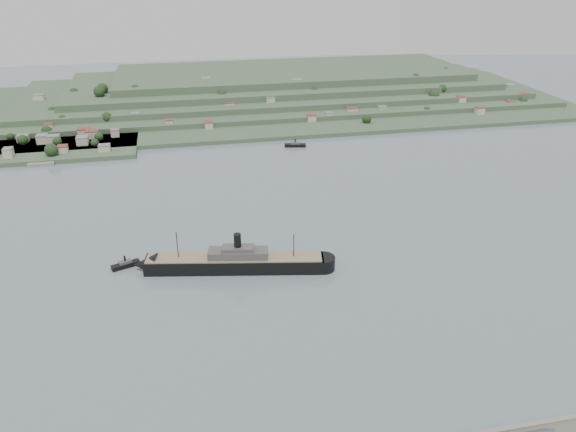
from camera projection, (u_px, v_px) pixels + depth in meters
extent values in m
plane|color=slate|center=(335.00, 255.00, 343.79)|extent=(1400.00, 1400.00, 0.00)
cube|color=#31472F|center=(249.00, 107.00, 661.22)|extent=(760.00, 260.00, 4.00)
cube|color=#31472F|center=(263.00, 97.00, 685.11)|extent=(680.00, 220.00, 5.00)
cube|color=#31472F|center=(272.00, 89.00, 698.80)|extent=(600.00, 200.00, 6.00)
cube|color=#31472F|center=(282.00, 81.00, 712.07)|extent=(520.00, 180.00, 7.00)
cube|color=#31472F|center=(291.00, 72.00, 724.90)|extent=(440.00, 160.00, 8.00)
cube|color=#31472F|center=(56.00, 147.00, 526.78)|extent=(150.00, 90.00, 4.00)
cube|color=gray|center=(42.00, 163.00, 488.98)|extent=(22.00, 14.00, 2.80)
cube|color=black|center=(235.00, 264.00, 325.81)|extent=(104.07, 32.79, 8.04)
cone|color=black|center=(145.00, 265.00, 324.88)|extent=(16.10, 16.10, 13.78)
cylinder|color=black|center=(323.00, 263.00, 326.73)|extent=(13.78, 13.78, 8.04)
cube|color=#806E55|center=(234.00, 257.00, 323.94)|extent=(101.60, 31.23, 0.69)
cube|color=#474442|center=(238.00, 253.00, 322.90)|extent=(35.76, 16.57, 4.59)
cube|color=#474442|center=(238.00, 249.00, 321.57)|extent=(19.54, 11.32, 2.87)
cylinder|color=black|center=(238.00, 242.00, 319.70)|extent=(4.13, 4.13, 10.33)
cylinder|color=#3D281C|center=(177.00, 246.00, 320.07)|extent=(0.57, 0.57, 18.37)
cylinder|color=#3D281C|center=(294.00, 247.00, 321.75)|extent=(0.57, 0.57, 16.07)
cube|color=black|center=(126.00, 265.00, 329.82)|extent=(17.05, 9.91, 2.65)
cube|color=#474442|center=(125.00, 262.00, 328.96)|extent=(8.21, 5.91, 1.99)
cylinder|color=black|center=(125.00, 259.00, 328.02)|extent=(1.10, 1.10, 3.86)
cube|color=black|center=(295.00, 145.00, 532.33)|extent=(20.90, 9.49, 2.69)
cube|color=#474442|center=(295.00, 143.00, 531.46)|extent=(9.79, 6.19, 2.02)
cylinder|color=black|center=(295.00, 141.00, 530.50)|extent=(1.12, 1.12, 3.93)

